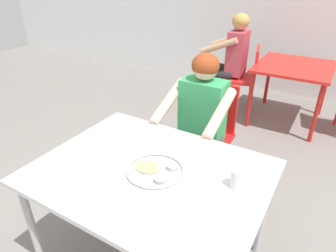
{
  "coord_description": "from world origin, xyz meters",
  "views": [
    {
      "loc": [
        0.74,
        -1.08,
        1.71
      ],
      "look_at": [
        -0.05,
        0.25,
        0.88
      ],
      "focal_mm": 31.67,
      "sensor_mm": 36.0,
      "label": 1
    }
  ],
  "objects_px": {
    "table_foreground": "(151,179)",
    "thali_tray": "(156,170)",
    "chair_foreground": "(208,128)",
    "diner_foreground": "(198,117)",
    "table_background_red": "(294,72)",
    "chair_red_left": "(245,74)",
    "patron_background": "(230,54)",
    "drinking_cup": "(237,178)"
  },
  "relations": [
    {
      "from": "table_background_red",
      "to": "chair_foreground",
      "type": "bearing_deg",
      "value": -104.01
    },
    {
      "from": "table_foreground",
      "to": "chair_foreground",
      "type": "height_order",
      "value": "chair_foreground"
    },
    {
      "from": "table_foreground",
      "to": "thali_tray",
      "type": "height_order",
      "value": "thali_tray"
    },
    {
      "from": "thali_tray",
      "to": "chair_red_left",
      "type": "bearing_deg",
      "value": 96.65
    },
    {
      "from": "diner_foreground",
      "to": "table_background_red",
      "type": "xyz_separation_m",
      "value": [
        0.39,
        1.78,
        -0.07
      ]
    },
    {
      "from": "table_foreground",
      "to": "chair_red_left",
      "type": "distance_m",
      "value": 2.56
    },
    {
      "from": "thali_tray",
      "to": "table_background_red",
      "type": "bearing_deg",
      "value": 83.91
    },
    {
      "from": "thali_tray",
      "to": "chair_foreground",
      "type": "height_order",
      "value": "chair_foreground"
    },
    {
      "from": "chair_foreground",
      "to": "patron_background",
      "type": "xyz_separation_m",
      "value": [
        -0.4,
        1.55,
        0.23
      ]
    },
    {
      "from": "diner_foreground",
      "to": "patron_background",
      "type": "height_order",
      "value": "patron_background"
    },
    {
      "from": "drinking_cup",
      "to": "chair_red_left",
      "type": "height_order",
      "value": "chair_red_left"
    },
    {
      "from": "diner_foreground",
      "to": "table_foreground",
      "type": "bearing_deg",
      "value": -83.99
    },
    {
      "from": "thali_tray",
      "to": "chair_foreground",
      "type": "distance_m",
      "value": 1.03
    },
    {
      "from": "thali_tray",
      "to": "patron_background",
      "type": "height_order",
      "value": "patron_background"
    },
    {
      "from": "diner_foreground",
      "to": "chair_red_left",
      "type": "bearing_deg",
      "value": 95.82
    },
    {
      "from": "drinking_cup",
      "to": "table_background_red",
      "type": "relative_size",
      "value": 0.11
    },
    {
      "from": "chair_foreground",
      "to": "thali_tray",
      "type": "bearing_deg",
      "value": -83.3
    },
    {
      "from": "chair_foreground",
      "to": "chair_red_left",
      "type": "relative_size",
      "value": 1.03
    },
    {
      "from": "thali_tray",
      "to": "table_background_red",
      "type": "distance_m",
      "value": 2.56
    },
    {
      "from": "thali_tray",
      "to": "chair_foreground",
      "type": "xyz_separation_m",
      "value": [
        -0.12,
        0.99,
        -0.24
      ]
    },
    {
      "from": "drinking_cup",
      "to": "thali_tray",
      "type": "bearing_deg",
      "value": -165.67
    },
    {
      "from": "table_foreground",
      "to": "chair_red_left",
      "type": "bearing_deg",
      "value": 95.88
    },
    {
      "from": "chair_foreground",
      "to": "table_background_red",
      "type": "bearing_deg",
      "value": 75.99
    },
    {
      "from": "table_background_red",
      "to": "patron_background",
      "type": "xyz_separation_m",
      "value": [
        -0.79,
        -0.0,
        0.1
      ]
    },
    {
      "from": "drinking_cup",
      "to": "patron_background",
      "type": "height_order",
      "value": "patron_background"
    },
    {
      "from": "drinking_cup",
      "to": "diner_foreground",
      "type": "bearing_deg",
      "value": 129.05
    },
    {
      "from": "chair_red_left",
      "to": "patron_background",
      "type": "distance_m",
      "value": 0.32
    },
    {
      "from": "chair_foreground",
      "to": "chair_red_left",
      "type": "bearing_deg",
      "value": 96.62
    },
    {
      "from": "patron_background",
      "to": "table_foreground",
      "type": "bearing_deg",
      "value": -79.22
    },
    {
      "from": "thali_tray",
      "to": "diner_foreground",
      "type": "xyz_separation_m",
      "value": [
        -0.11,
        0.76,
        -0.04
      ]
    },
    {
      "from": "table_foreground",
      "to": "chair_red_left",
      "type": "xyz_separation_m",
      "value": [
        -0.26,
        2.54,
        -0.17
      ]
    },
    {
      "from": "drinking_cup",
      "to": "patron_background",
      "type": "xyz_separation_m",
      "value": [
        -0.93,
        2.43,
        -0.05
      ]
    },
    {
      "from": "table_foreground",
      "to": "thali_tray",
      "type": "relative_size",
      "value": 3.97
    },
    {
      "from": "thali_tray",
      "to": "diner_foreground",
      "type": "relative_size",
      "value": 0.27
    },
    {
      "from": "drinking_cup",
      "to": "chair_foreground",
      "type": "xyz_separation_m",
      "value": [
        -0.53,
        0.88,
        -0.29
      ]
    },
    {
      "from": "table_foreground",
      "to": "patron_background",
      "type": "distance_m",
      "value": 2.59
    },
    {
      "from": "chair_foreground",
      "to": "chair_red_left",
      "type": "height_order",
      "value": "chair_foreground"
    },
    {
      "from": "diner_foreground",
      "to": "chair_red_left",
      "type": "distance_m",
      "value": 1.8
    },
    {
      "from": "thali_tray",
      "to": "diner_foreground",
      "type": "bearing_deg",
      "value": 98.58
    },
    {
      "from": "chair_red_left",
      "to": "chair_foreground",
      "type": "bearing_deg",
      "value": -83.38
    },
    {
      "from": "chair_red_left",
      "to": "patron_background",
      "type": "height_order",
      "value": "patron_background"
    },
    {
      "from": "thali_tray",
      "to": "patron_background",
      "type": "bearing_deg",
      "value": 101.53
    }
  ]
}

